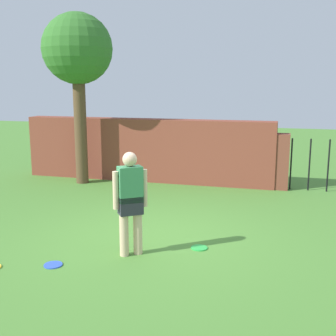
% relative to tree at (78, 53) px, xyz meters
% --- Properties ---
extents(ground_plane, '(40.00, 40.00, 0.00)m').
position_rel_tree_xyz_m(ground_plane, '(3.08, -3.55, -3.40)').
color(ground_plane, '#4C8433').
extents(brick_wall, '(6.88, 0.50, 1.69)m').
position_rel_tree_xyz_m(brick_wall, '(1.58, 0.73, -2.55)').
color(brick_wall, brown).
rests_on(brick_wall, ground).
extents(tree, '(1.80, 1.80, 4.40)m').
position_rel_tree_xyz_m(tree, '(0.00, 0.00, 0.00)').
color(tree, brown).
rests_on(tree, ground).
extents(person, '(0.46, 0.39, 1.62)m').
position_rel_tree_xyz_m(person, '(3.00, -4.33, -2.50)').
color(person, beige).
rests_on(person, ground).
extents(frisbee_green, '(0.27, 0.27, 0.02)m').
position_rel_tree_xyz_m(frisbee_green, '(3.98, -3.80, -3.39)').
color(frisbee_green, green).
rests_on(frisbee_green, ground).
extents(frisbee_blue, '(0.27, 0.27, 0.02)m').
position_rel_tree_xyz_m(frisbee_blue, '(2.04, -5.03, -3.39)').
color(frisbee_blue, blue).
rests_on(frisbee_blue, ground).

